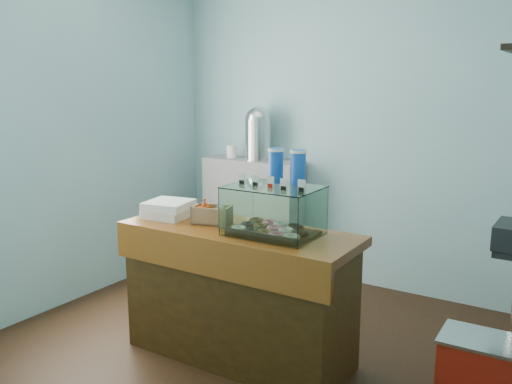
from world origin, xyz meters
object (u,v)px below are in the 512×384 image
Objects in this scene: coffee_urn at (258,132)px; red_cooler at (479,369)px; display_case at (276,207)px; counter at (238,293)px.

coffee_urn is 1.13× the size of red_cooler.
display_case is at bearing -168.15° from red_cooler.
counter is 1.53m from red_cooler.
coffee_urn is at bearing 117.98° from counter.
display_case is at bearing -54.34° from coffee_urn.
display_case is 1.10× the size of coffee_urn.
coffee_urn is 2.87m from red_cooler.
counter reaches higher than red_cooler.
display_case is 1.25× the size of red_cooler.
display_case reaches higher than red_cooler.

